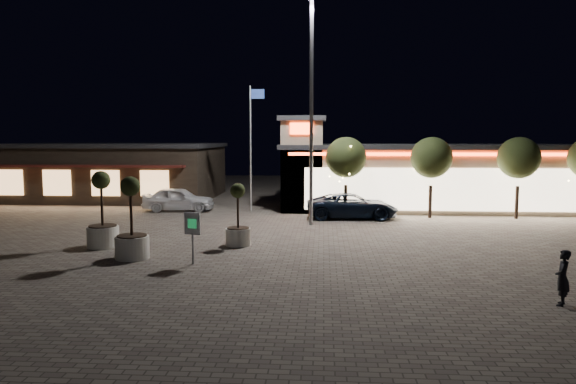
# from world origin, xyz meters

# --- Properties ---
(ground) EXTENTS (90.00, 90.00, 0.00)m
(ground) POSITION_xyz_m (0.00, 0.00, 0.00)
(ground) COLOR slate
(ground) RESTS_ON ground
(retail_building) EXTENTS (20.40, 8.40, 6.10)m
(retail_building) POSITION_xyz_m (9.51, 15.82, 2.21)
(retail_building) COLOR tan
(retail_building) RESTS_ON ground
(restaurant_building) EXTENTS (16.40, 11.00, 4.30)m
(restaurant_building) POSITION_xyz_m (-14.00, 19.97, 2.16)
(restaurant_building) COLOR #382D23
(restaurant_building) RESTS_ON ground
(floodlight_pole) EXTENTS (0.60, 0.40, 12.38)m
(floodlight_pole) POSITION_xyz_m (2.00, 8.00, 7.02)
(floodlight_pole) COLOR gray
(floodlight_pole) RESTS_ON ground
(flagpole) EXTENTS (0.95, 0.10, 8.00)m
(flagpole) POSITION_xyz_m (-1.90, 13.00, 4.74)
(flagpole) COLOR white
(flagpole) RESTS_ON ground
(string_tree_a) EXTENTS (2.42, 2.42, 4.79)m
(string_tree_a) POSITION_xyz_m (4.00, 11.00, 3.56)
(string_tree_a) COLOR #332319
(string_tree_a) RESTS_ON ground
(string_tree_b) EXTENTS (2.42, 2.42, 4.79)m
(string_tree_b) POSITION_xyz_m (9.00, 11.00, 3.56)
(string_tree_b) COLOR #332319
(string_tree_b) RESTS_ON ground
(string_tree_c) EXTENTS (2.42, 2.42, 4.79)m
(string_tree_c) POSITION_xyz_m (14.00, 11.00, 3.56)
(string_tree_c) COLOR #332319
(string_tree_c) RESTS_ON ground
(pickup_truck) EXTENTS (5.41, 2.63, 1.48)m
(pickup_truck) POSITION_xyz_m (4.37, 10.48, 0.74)
(pickup_truck) COLOR black
(pickup_truck) RESTS_ON ground
(white_sedan) EXTENTS (4.64, 2.03, 1.55)m
(white_sedan) POSITION_xyz_m (-6.72, 12.81, 0.78)
(white_sedan) COLOR white
(white_sedan) RESTS_ON ground
(pedestrian) EXTENTS (0.60, 0.69, 1.59)m
(pedestrian) POSITION_xyz_m (9.41, -5.08, 0.80)
(pedestrian) COLOR black
(pedestrian) RESTS_ON ground
(planter_left) EXTENTS (1.35, 1.35, 3.31)m
(planter_left) POSITION_xyz_m (-6.88, 1.66, 1.02)
(planter_left) COLOR silver
(planter_left) RESTS_ON ground
(planter_mid) EXTENTS (1.32, 1.32, 3.24)m
(planter_mid) POSITION_xyz_m (-4.82, -0.35, 1.00)
(planter_mid) COLOR silver
(planter_mid) RESTS_ON ground
(planter_right) EXTENTS (1.12, 1.12, 2.75)m
(planter_right) POSITION_xyz_m (-1.08, 2.42, 0.85)
(planter_right) COLOR silver
(planter_right) RESTS_ON ground
(valet_sign) EXTENTS (0.64, 0.22, 1.97)m
(valet_sign) POSITION_xyz_m (-2.20, -1.11, 1.38)
(valet_sign) COLOR gray
(valet_sign) RESTS_ON ground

